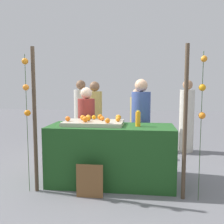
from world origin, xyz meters
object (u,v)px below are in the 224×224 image
Objects in this scene: orange_1 at (88,117)px; orange_0 at (118,117)px; vendor_right at (141,129)px; chalkboard_sign at (90,181)px; stall_counter at (111,155)px; vendor_left at (87,132)px; juice_bottle at (138,119)px.

orange_0 is at bearing -7.39° from orange_1.
vendor_right is (0.37, 0.42, -0.26)m from orange_0.
orange_0 reaches higher than chalkboard_sign.
orange_0 is at bearing 63.29° from stall_counter.
stall_counter is 0.83m from vendor_left.
stall_counter is 0.84m from vendor_right.
vendor_right is at bearing 21.54° from orange_1.
vendor_right is at bearing 48.77° from orange_0.
chalkboard_sign is 0.29× the size of vendor_right.
orange_1 is 0.32× the size of juice_bottle.
orange_1 reaches higher than stall_counter.
vendor_right is at bearing 86.40° from juice_bottle.
juice_bottle reaches higher than stall_counter.
vendor_right is at bearing 52.91° from stall_counter.
vendor_left is at bearing 104.63° from chalkboard_sign.
juice_bottle reaches higher than orange_0.
chalkboard_sign is (-0.66, -0.52, -0.83)m from juice_bottle.
vendor_left reaches higher than chalkboard_sign.
orange_0 is 0.06× the size of vendor_left.
orange_1 is at bearing -158.46° from vendor_right.
vendor_right is (0.99, 0.03, 0.07)m from vendor_left.
vendor_right is at bearing 1.71° from vendor_left.
orange_0 is at bearing -131.23° from vendor_right.
juice_bottle is (0.33, -0.22, 0.01)m from orange_0.
stall_counter is 8.02× the size of juice_bottle.
stall_counter is at bearing 66.82° from chalkboard_sign.
vendor_left is at bearing -178.29° from vendor_right.
juice_bottle is at bearing -34.45° from orange_0.
juice_bottle reaches higher than chalkboard_sign.
vendor_left is 0.91× the size of vendor_right.
juice_bottle is at bearing -32.71° from vendor_left.
vendor_right is (0.70, 1.16, 0.55)m from chalkboard_sign.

